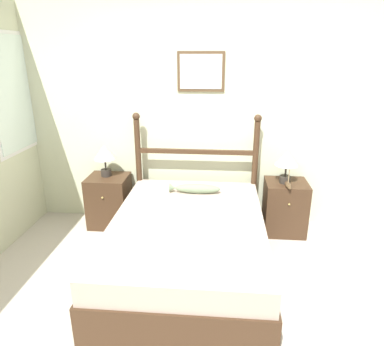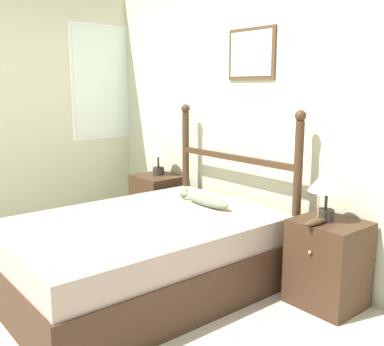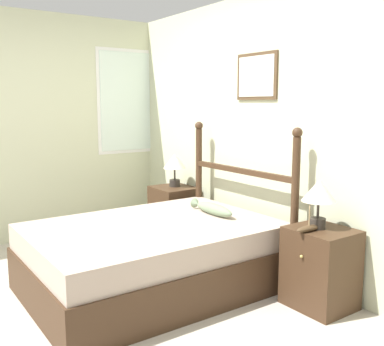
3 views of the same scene
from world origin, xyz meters
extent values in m
plane|color=#B7AD9E|center=(0.00, 0.00, 0.00)|extent=(16.00, 16.00, 0.00)
cube|color=beige|center=(0.00, 1.73, 1.27)|extent=(6.40, 0.06, 2.55)
cube|color=#4C3823|center=(-0.08, 1.69, 1.79)|extent=(0.52, 0.02, 0.43)
cube|color=beige|center=(-0.08, 1.68, 1.79)|extent=(0.46, 0.01, 0.37)
cube|color=beige|center=(-2.13, 0.00, 1.27)|extent=(0.06, 6.40, 2.55)
cube|color=white|center=(-2.10, 1.40, 1.57)|extent=(0.01, 0.84, 1.29)
cube|color=silver|center=(-2.09, 1.40, 1.57)|extent=(0.01, 0.76, 1.21)
cube|color=#3D2819|center=(-0.12, 0.59, 0.18)|extent=(1.42, 2.00, 0.35)
cube|color=tan|center=(-0.12, 0.59, 0.45)|extent=(1.38, 1.96, 0.20)
cylinder|color=#3D2819|center=(-0.79, 1.55, 0.64)|extent=(0.07, 0.07, 1.28)
sphere|color=#3D2819|center=(-0.79, 1.55, 1.32)|extent=(0.08, 0.08, 0.08)
cylinder|color=#3D2819|center=(0.56, 1.55, 0.64)|extent=(0.07, 0.07, 1.28)
sphere|color=#3D2819|center=(0.56, 1.55, 1.32)|extent=(0.08, 0.08, 0.08)
cube|color=#3D2819|center=(-0.12, 1.55, 0.92)|extent=(1.35, 0.05, 0.05)
cube|color=#3D2819|center=(-1.15, 1.46, 0.31)|extent=(0.47, 0.42, 0.62)
sphere|color=tan|center=(-1.15, 1.24, 0.44)|extent=(0.02, 0.02, 0.02)
cube|color=#3D2819|center=(0.92, 1.46, 0.31)|extent=(0.47, 0.42, 0.62)
sphere|color=tan|center=(0.92, 1.24, 0.44)|extent=(0.02, 0.02, 0.02)
cylinder|color=#2D2823|center=(-1.17, 1.49, 0.66)|extent=(0.12, 0.12, 0.08)
cylinder|color=#2D2823|center=(-1.17, 1.49, 0.76)|extent=(0.02, 0.02, 0.13)
cone|color=beige|center=(-1.17, 1.49, 0.91)|extent=(0.26, 0.26, 0.16)
cylinder|color=#2D2823|center=(0.89, 1.44, 0.66)|extent=(0.12, 0.12, 0.08)
cylinder|color=#2D2823|center=(0.89, 1.44, 0.76)|extent=(0.02, 0.02, 0.13)
cone|color=beige|center=(0.89, 1.44, 0.91)|extent=(0.26, 0.26, 0.16)
ellipsoid|color=#4C3823|center=(0.90, 1.33, 0.64)|extent=(0.06, 0.25, 0.04)
cylinder|color=#997F56|center=(0.90, 1.33, 0.74)|extent=(0.01, 0.01, 0.15)
ellipsoid|color=gray|center=(-0.07, 1.20, 0.61)|extent=(0.49, 0.11, 0.10)
cone|color=gray|center=(-0.34, 1.20, 0.61)|extent=(0.06, 0.09, 0.09)
camera|label=1|loc=(0.16, -2.20, 1.99)|focal=32.00mm
camera|label=2|loc=(2.60, -1.16, 1.53)|focal=42.00mm
camera|label=3|loc=(3.03, -1.21, 1.55)|focal=42.00mm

